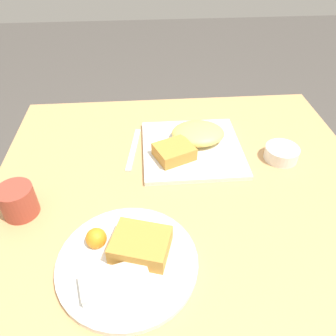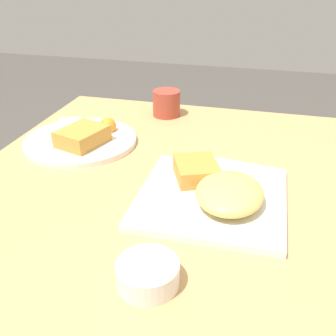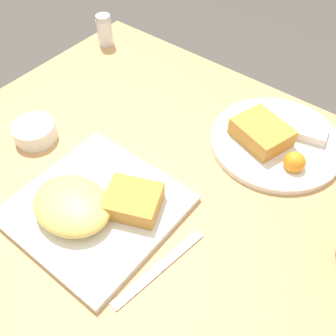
{
  "view_description": "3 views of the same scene",
  "coord_description": "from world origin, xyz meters",
  "px_view_note": "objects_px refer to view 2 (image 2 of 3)",
  "views": [
    {
      "loc": [
        0.09,
        0.64,
        1.32
      ],
      "look_at": [
        0.04,
        -0.01,
        0.77
      ],
      "focal_mm": 35.0,
      "sensor_mm": 36.0,
      "label": 1
    },
    {
      "loc": [
        -0.69,
        -0.19,
        1.17
      ],
      "look_at": [
        0.01,
        -0.01,
        0.78
      ],
      "focal_mm": 42.0,
      "sensor_mm": 36.0,
      "label": 2
    },
    {
      "loc": [
        0.33,
        -0.37,
        1.36
      ],
      "look_at": [
        0.02,
        0.03,
        0.78
      ],
      "focal_mm": 42.0,
      "sensor_mm": 36.0,
      "label": 3
    }
  ],
  "objects_px": {
    "plate_oval_far": "(81,138)",
    "sauce_ramekin": "(148,273)",
    "butter_knife": "(232,162)",
    "coffee_mug": "(166,103)",
    "plate_square_near": "(216,192)"
  },
  "relations": [
    {
      "from": "plate_oval_far",
      "to": "sauce_ramekin",
      "type": "height_order",
      "value": "plate_oval_far"
    },
    {
      "from": "sauce_ramekin",
      "to": "butter_knife",
      "type": "distance_m",
      "value": 0.42
    },
    {
      "from": "coffee_mug",
      "to": "plate_oval_far",
      "type": "bearing_deg",
      "value": 147.74
    },
    {
      "from": "butter_knife",
      "to": "coffee_mug",
      "type": "distance_m",
      "value": 0.35
    },
    {
      "from": "plate_square_near",
      "to": "coffee_mug",
      "type": "bearing_deg",
      "value": 26.35
    },
    {
      "from": "butter_knife",
      "to": "coffee_mug",
      "type": "xyz_separation_m",
      "value": [
        0.26,
        0.23,
        0.04
      ]
    },
    {
      "from": "coffee_mug",
      "to": "sauce_ramekin",
      "type": "bearing_deg",
      "value": -167.48
    },
    {
      "from": "plate_square_near",
      "to": "sauce_ramekin",
      "type": "xyz_separation_m",
      "value": [
        -0.24,
        0.06,
        -0.0
      ]
    },
    {
      "from": "plate_square_near",
      "to": "plate_oval_far",
      "type": "xyz_separation_m",
      "value": [
        0.18,
        0.37,
        -0.01
      ]
    },
    {
      "from": "plate_square_near",
      "to": "butter_knife",
      "type": "bearing_deg",
      "value": -4.08
    },
    {
      "from": "plate_oval_far",
      "to": "coffee_mug",
      "type": "relative_size",
      "value": 3.51
    },
    {
      "from": "sauce_ramekin",
      "to": "coffee_mug",
      "type": "distance_m",
      "value": 0.69
    },
    {
      "from": "plate_square_near",
      "to": "coffee_mug",
      "type": "relative_size",
      "value": 3.48
    },
    {
      "from": "plate_square_near",
      "to": "plate_oval_far",
      "type": "bearing_deg",
      "value": 64.15
    },
    {
      "from": "butter_knife",
      "to": "coffee_mug",
      "type": "height_order",
      "value": "coffee_mug"
    }
  ]
}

